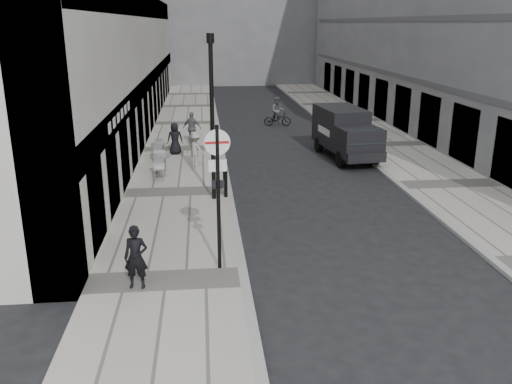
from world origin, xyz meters
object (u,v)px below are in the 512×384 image
(sign_post, at_px, (218,179))
(lamppost, at_px, (212,110))
(panel_van, at_px, (345,131))
(walking_man, at_px, (136,257))
(cyclist, at_px, (277,115))

(sign_post, distance_m, lamppost, 6.07)
(sign_post, bearing_deg, lamppost, 84.53)
(lamppost, bearing_deg, panel_van, 43.79)
(walking_man, distance_m, cyclist, 23.10)
(sign_post, xyz_separation_m, lamppost, (-0.00, 6.01, 0.83))
(cyclist, bearing_deg, sign_post, -97.90)
(cyclist, bearing_deg, walking_man, -102.44)
(walking_man, bearing_deg, lamppost, 79.76)
(sign_post, xyz_separation_m, cyclist, (4.48, 21.22, -1.86))
(sign_post, distance_m, panel_van, 14.03)
(walking_man, xyz_separation_m, panel_van, (8.65, 13.25, 0.42))
(sign_post, xyz_separation_m, panel_van, (6.58, 12.32, -1.25))
(lamppost, bearing_deg, walking_man, -106.55)
(sign_post, relative_size, lamppost, 0.65)
(walking_man, relative_size, panel_van, 0.31)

